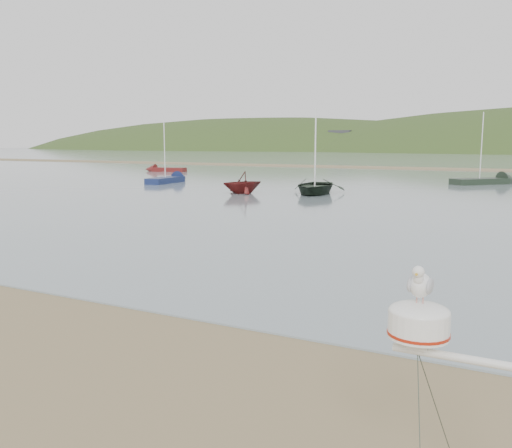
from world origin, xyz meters
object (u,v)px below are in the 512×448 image
at_px(sailboat_blue_near, 174,179).
at_px(dinghy_red_far, 160,169).
at_px(sailboat_dark_mid, 495,181).
at_px(boat_red, 242,172).
at_px(boat_dark, 315,157).

bearing_deg(sailboat_blue_near, dinghy_red_far, 131.08).
xyz_separation_m(sailboat_dark_mid, sailboat_blue_near, (-25.75, -11.03, 0.00)).
distance_m(boat_red, dinghy_red_far, 30.27).
distance_m(boat_dark, dinghy_red_far, 32.77).
distance_m(boat_dark, boat_red, 5.13).
bearing_deg(sailboat_dark_mid, sailboat_blue_near, -156.81).
height_order(boat_dark, boat_red, boat_dark).
relative_size(boat_dark, boat_red, 1.74).
distance_m(boat_red, sailboat_blue_near, 12.66).
height_order(boat_red, dinghy_red_far, boat_red).
bearing_deg(boat_dark, boat_red, -166.39).
bearing_deg(boat_red, sailboat_blue_near, -178.86).
bearing_deg(dinghy_red_far, boat_red, -41.96).
distance_m(boat_dark, sailboat_blue_near, 16.18).
relative_size(boat_red, sailboat_dark_mid, 0.45).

